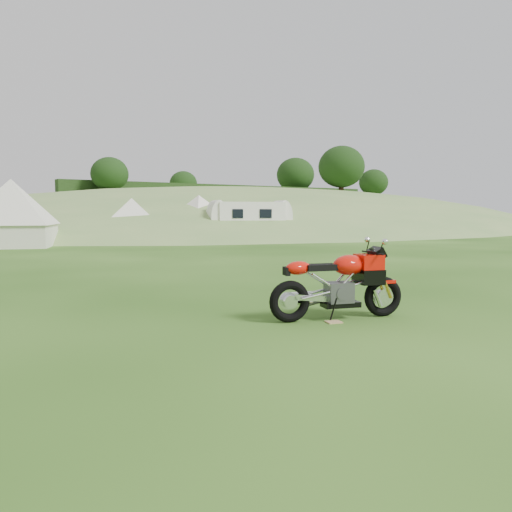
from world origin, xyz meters
TOP-DOWN VIEW (x-y plane):
  - ground at (0.00, 0.00)m, footprint 120.00×120.00m
  - hillside at (24.00, 40.00)m, footprint 80.00×64.00m
  - hedgerow at (24.00, 40.00)m, footprint 36.00×1.20m
  - sport_motorcycle at (0.83, -0.11)m, footprint 2.07×1.11m
  - plywood_board at (0.62, -0.26)m, footprint 0.26×0.23m
  - tent_left at (-0.69, 18.95)m, footprint 4.26×4.26m
  - tent_mid at (5.64, 21.16)m, footprint 3.62×3.62m
  - tent_right at (9.60, 20.77)m, footprint 3.59×3.59m
  - caravan at (10.98, 17.52)m, footprint 4.94×3.39m

SIDE VIEW (x-z plane):
  - ground at x=0.00m, z-range 0.00..0.00m
  - hillside at x=24.00m, z-range -4.00..4.00m
  - hedgerow at x=24.00m, z-range -4.30..4.30m
  - plywood_board at x=0.62m, z-range 0.00..0.02m
  - sport_motorcycle at x=0.83m, z-range 0.00..1.21m
  - caravan at x=10.98m, z-range 0.00..2.12m
  - tent_mid at x=5.64m, z-range 0.00..2.42m
  - tent_right at x=9.60m, z-range 0.00..2.56m
  - tent_left at x=-0.69m, z-range 0.00..2.85m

